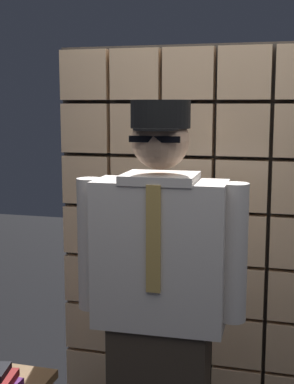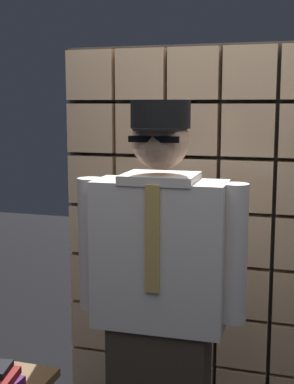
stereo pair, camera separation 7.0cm
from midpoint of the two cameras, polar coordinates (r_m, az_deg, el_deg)
The scene contains 2 objects.
glass_block_wall at distance 3.05m, azimuth 10.80°, elevation -4.82°, with size 2.08×0.10×2.08m.
standing_person at distance 2.31m, azimuth 2.21°, elevation -11.90°, with size 0.70×0.30×1.76m.
Camera 2 is at (0.34, -1.71, 1.74)m, focal length 51.62 mm.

